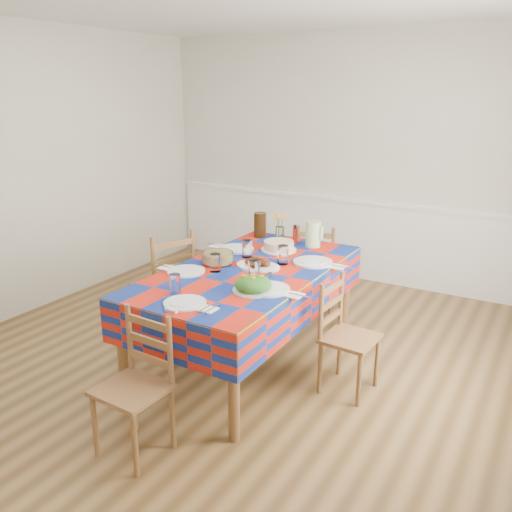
{
  "coord_description": "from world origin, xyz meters",
  "views": [
    {
      "loc": [
        2.19,
        -3.21,
        2.13
      ],
      "look_at": [
        0.25,
        0.08,
        0.92
      ],
      "focal_mm": 38.0,
      "sensor_mm": 36.0,
      "label": 1
    }
  ],
  "objects": [
    {
      "name": "salad_platter",
      "position": [
        0.42,
        -0.24,
        0.83
      ],
      "size": [
        0.28,
        0.28,
        0.12
      ],
      "color": "white",
      "rests_on": "dining_table"
    },
    {
      "name": "serving_utensils",
      "position": [
        0.33,
        0.03,
        0.79
      ],
      "size": [
        0.15,
        0.34,
        0.01
      ],
      "color": "black",
      "rests_on": "dining_table"
    },
    {
      "name": "chair_left",
      "position": [
        -0.66,
        0.13,
        0.49
      ],
      "size": [
        0.54,
        0.55,
        0.99
      ],
      "rotation": [
        0.0,
        0.0,
        -1.9
      ],
      "color": "brown",
      "rests_on": "room"
    },
    {
      "name": "name_card",
      "position": [
        0.17,
        -0.81,
        0.79
      ],
      "size": [
        0.09,
        0.03,
        0.02
      ],
      "primitive_type": "cube",
      "color": "white",
      "rests_on": "dining_table"
    },
    {
      "name": "wainscot",
      "position": [
        0.0,
        2.48,
        0.49
      ],
      "size": [
        4.41,
        0.06,
        0.92
      ],
      "color": "white",
      "rests_on": "room"
    },
    {
      "name": "hot_sauce",
      "position": [
        0.13,
        0.98,
        0.87
      ],
      "size": [
        0.04,
        0.04,
        0.16
      ],
      "primitive_type": "cylinder",
      "color": "red",
      "rests_on": "dining_table"
    },
    {
      "name": "room",
      "position": [
        0.0,
        0.0,
        1.35
      ],
      "size": [
        4.58,
        5.08,
        2.78
      ],
      "color": "brown",
      "rests_on": "ground"
    },
    {
      "name": "dining_table",
      "position": [
        0.15,
        0.14,
        0.7
      ],
      "size": [
        1.09,
        2.02,
        0.79
      ],
      "color": "brown",
      "rests_on": "room"
    },
    {
      "name": "tea_pitcher",
      "position": [
        -0.24,
        0.99,
        0.9
      ],
      "size": [
        0.11,
        0.11,
        0.23
      ],
      "primitive_type": "cylinder",
      "color": "#311E0B",
      "rests_on": "dining_table"
    },
    {
      "name": "meat_platter",
      "position": [
        0.19,
        0.22,
        0.81
      ],
      "size": [
        0.36,
        0.25,
        0.07
      ],
      "color": "white",
      "rests_on": "dining_table"
    },
    {
      "name": "setting_near_head",
      "position": [
        0.1,
        -0.62,
        0.82
      ],
      "size": [
        0.45,
        0.3,
        0.13
      ],
      "color": "white",
      "rests_on": "dining_table"
    },
    {
      "name": "chair_right",
      "position": [
        0.96,
        0.14,
        0.41
      ],
      "size": [
        0.38,
        0.39,
        0.84
      ],
      "rotation": [
        0.0,
        0.0,
        1.51
      ],
      "color": "brown",
      "rests_on": "room"
    },
    {
      "name": "setting_right_near",
      "position": [
        0.44,
        -0.12,
        0.82
      ],
      "size": [
        0.57,
        0.33,
        0.15
      ],
      "rotation": [
        0.0,
        0.0,
        -1.57
      ],
      "color": "white",
      "rests_on": "dining_table"
    },
    {
      "name": "cake",
      "position": [
        0.12,
        0.69,
        0.82
      ],
      "size": [
        0.3,
        0.3,
        0.08
      ],
      "color": "white",
      "rests_on": "dining_table"
    },
    {
      "name": "pasta_bowl",
      "position": [
        -0.13,
        0.14,
        0.83
      ],
      "size": [
        0.25,
        0.25,
        0.09
      ],
      "color": "white",
      "rests_on": "dining_table"
    },
    {
      "name": "setting_right_far",
      "position": [
        0.45,
        0.48,
        0.82
      ],
      "size": [
        0.59,
        0.34,
        0.15
      ],
      "rotation": [
        0.0,
        0.0,
        -1.57
      ],
      "color": "white",
      "rests_on": "dining_table"
    },
    {
      "name": "setting_left_near",
      "position": [
        -0.16,
        -0.11,
        0.82
      ],
      "size": [
        0.52,
        0.31,
        0.14
      ],
      "rotation": [
        0.0,
        0.0,
        1.57
      ],
      "color": "white",
      "rests_on": "dining_table"
    },
    {
      "name": "flower_vase",
      "position": [
        -0.01,
        0.96,
        0.89
      ],
      "size": [
        0.16,
        0.13,
        0.25
      ],
      "color": "white",
      "rests_on": "dining_table"
    },
    {
      "name": "chair_near",
      "position": [
        0.15,
        -1.14,
        0.43
      ],
      "size": [
        0.4,
        0.39,
        0.87
      ],
      "rotation": [
        0.0,
        0.0,
        -0.05
      ],
      "color": "brown",
      "rests_on": "room"
    },
    {
      "name": "green_pitcher",
      "position": [
        0.32,
        0.95,
        0.9
      ],
      "size": [
        0.13,
        0.13,
        0.22
      ],
      "primitive_type": "cylinder",
      "color": "#B1DB9A",
      "rests_on": "dining_table"
    },
    {
      "name": "setting_left_far",
      "position": [
        -0.14,
        0.48,
        0.82
      ],
      "size": [
        0.54,
        0.32,
        0.14
      ],
      "rotation": [
        0.0,
        0.0,
        1.57
      ],
      "color": "white",
      "rests_on": "dining_table"
    },
    {
      "name": "chair_far",
      "position": [
        0.16,
        1.42,
        0.43
      ],
      "size": [
        0.47,
        0.45,
        0.87
      ],
      "rotation": [
        0.0,
        0.0,
        3.41
      ],
      "color": "brown",
      "rests_on": "room"
    }
  ]
}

